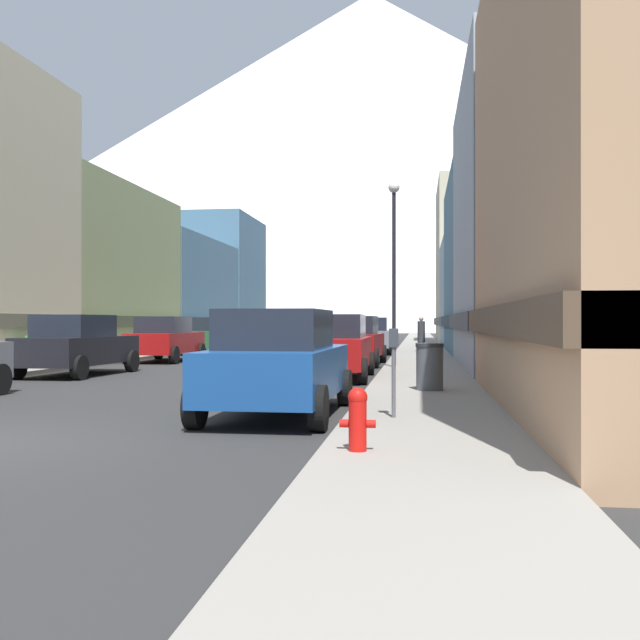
{
  "coord_description": "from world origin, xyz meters",
  "views": [
    {
      "loc": [
        6.12,
        -8.46,
        1.58
      ],
      "look_at": [
        0.34,
        34.02,
        1.68
      ],
      "focal_mm": 40.76,
      "sensor_mm": 36.0,
      "label": 1
    }
  ],
  "objects_px": {
    "car_right_2": "(354,340)",
    "car_driving_0": "(328,330)",
    "car_right_1": "(334,346)",
    "pedestrian_0": "(421,335)",
    "parking_meter_near": "(394,360)",
    "fire_hydrant_near": "(358,417)",
    "potted_plant_0": "(32,346)",
    "car_driving_1": "(362,330)",
    "pedestrian_1": "(72,340)",
    "car_left_2": "(165,339)",
    "streetlamp_right": "(394,246)",
    "car_right_0": "(278,363)",
    "car_left_3": "(212,336)",
    "car_left_1": "(77,345)",
    "trash_bin_right": "(430,366)",
    "car_right_3": "(371,335)"
  },
  "relations": [
    {
      "from": "car_right_2",
      "to": "car_driving_0",
      "type": "distance_m",
      "value": 35.85
    },
    {
      "from": "car_right_1",
      "to": "pedestrian_0",
      "type": "height_order",
      "value": "pedestrian_0"
    },
    {
      "from": "parking_meter_near",
      "to": "fire_hydrant_near",
      "type": "bearing_deg",
      "value": -95.98
    },
    {
      "from": "fire_hydrant_near",
      "to": "potted_plant_0",
      "type": "height_order",
      "value": "potted_plant_0"
    },
    {
      "from": "car_driving_1",
      "to": "pedestrian_1",
      "type": "bearing_deg",
      "value": -103.13
    },
    {
      "from": "car_left_2",
      "to": "potted_plant_0",
      "type": "relative_size",
      "value": 4.42
    },
    {
      "from": "car_driving_1",
      "to": "fire_hydrant_near",
      "type": "relative_size",
      "value": 6.25
    },
    {
      "from": "car_right_2",
      "to": "streetlamp_right",
      "type": "xyz_separation_m",
      "value": [
        1.55,
        -3.22,
        3.09
      ]
    },
    {
      "from": "car_right_0",
      "to": "pedestrian_0",
      "type": "bearing_deg",
      "value": 84.0
    },
    {
      "from": "car_left_3",
      "to": "car_right_0",
      "type": "distance_m",
      "value": 23.43
    },
    {
      "from": "car_right_0",
      "to": "car_left_1",
      "type": "bearing_deg",
      "value": 132.77
    },
    {
      "from": "car_left_1",
      "to": "car_left_2",
      "type": "xyz_separation_m",
      "value": [
        0.0,
        7.45,
        0.0
      ]
    },
    {
      "from": "car_left_1",
      "to": "streetlamp_right",
      "type": "bearing_deg",
      "value": 17.52
    },
    {
      "from": "streetlamp_right",
      "to": "potted_plant_0",
      "type": "bearing_deg",
      "value": 178.86
    },
    {
      "from": "car_right_2",
      "to": "pedestrian_1",
      "type": "xyz_separation_m",
      "value": [
        -10.05,
        -1.53,
        0.02
      ]
    },
    {
      "from": "car_left_1",
      "to": "streetlamp_right",
      "type": "height_order",
      "value": "streetlamp_right"
    },
    {
      "from": "car_left_1",
      "to": "fire_hydrant_near",
      "type": "height_order",
      "value": "car_left_1"
    },
    {
      "from": "car_right_1",
      "to": "parking_meter_near",
      "type": "height_order",
      "value": "car_right_1"
    },
    {
      "from": "car_right_2",
      "to": "trash_bin_right",
      "type": "bearing_deg",
      "value": -76.81
    },
    {
      "from": "car_right_1",
      "to": "streetlamp_right",
      "type": "height_order",
      "value": "streetlamp_right"
    },
    {
      "from": "fire_hydrant_near",
      "to": "trash_bin_right",
      "type": "relative_size",
      "value": 0.72
    },
    {
      "from": "car_left_3",
      "to": "parking_meter_near",
      "type": "height_order",
      "value": "car_left_3"
    },
    {
      "from": "car_driving_1",
      "to": "trash_bin_right",
      "type": "height_order",
      "value": "car_driving_1"
    },
    {
      "from": "car_left_3",
      "to": "pedestrian_1",
      "type": "xyz_separation_m",
      "value": [
        -2.45,
        -9.36,
        0.02
      ]
    },
    {
      "from": "car_left_1",
      "to": "trash_bin_right",
      "type": "relative_size",
      "value": 4.56
    },
    {
      "from": "car_right_1",
      "to": "fire_hydrant_near",
      "type": "bearing_deg",
      "value": -82.06
    },
    {
      "from": "car_right_3",
      "to": "pedestrian_1",
      "type": "relative_size",
      "value": 2.66
    },
    {
      "from": "car_left_1",
      "to": "pedestrian_1",
      "type": "bearing_deg",
      "value": 118.11
    },
    {
      "from": "streetlamp_right",
      "to": "car_left_3",
      "type": "bearing_deg",
      "value": 129.62
    },
    {
      "from": "parking_meter_near",
      "to": "trash_bin_right",
      "type": "distance_m",
      "value": 4.52
    },
    {
      "from": "car_driving_1",
      "to": "parking_meter_near",
      "type": "relative_size",
      "value": 3.31
    },
    {
      "from": "car_left_3",
      "to": "car_right_2",
      "type": "xyz_separation_m",
      "value": [
        7.6,
        -7.83,
        0.0
      ]
    },
    {
      "from": "car_left_2",
      "to": "car_right_2",
      "type": "height_order",
      "value": "same"
    },
    {
      "from": "car_left_1",
      "to": "fire_hydrant_near",
      "type": "relative_size",
      "value": 6.35
    },
    {
      "from": "car_left_2",
      "to": "car_right_0",
      "type": "relative_size",
      "value": 1.0
    },
    {
      "from": "car_left_3",
      "to": "pedestrian_0",
      "type": "xyz_separation_m",
      "value": [
        10.05,
        1.16,
        0.03
      ]
    },
    {
      "from": "car_right_2",
      "to": "car_right_1",
      "type": "bearing_deg",
      "value": -89.99
    },
    {
      "from": "car_right_3",
      "to": "pedestrian_1",
      "type": "distance_m",
      "value": 14.84
    },
    {
      "from": "parking_meter_near",
      "to": "pedestrian_0",
      "type": "distance_m",
      "value": 24.35
    },
    {
      "from": "trash_bin_right",
      "to": "car_left_1",
      "type": "bearing_deg",
      "value": 154.82
    },
    {
      "from": "car_right_2",
      "to": "car_driving_1",
      "type": "bearing_deg",
      "value": 93.92
    },
    {
      "from": "car_right_3",
      "to": "fire_hydrant_near",
      "type": "relative_size",
      "value": 6.3
    },
    {
      "from": "car_right_3",
      "to": "car_right_1",
      "type": "bearing_deg",
      "value": -90.01
    },
    {
      "from": "car_right_0",
      "to": "streetlamp_right",
      "type": "distance_m",
      "value": 11.63
    },
    {
      "from": "car_left_1",
      "to": "streetlamp_right",
      "type": "relative_size",
      "value": 0.76
    },
    {
      "from": "car_left_1",
      "to": "car_left_3",
      "type": "xyz_separation_m",
      "value": [
        0.0,
        13.94,
        0.0
      ]
    },
    {
      "from": "car_left_2",
      "to": "car_driving_0",
      "type": "relative_size",
      "value": 1.0
    },
    {
      "from": "potted_plant_0",
      "to": "car_left_3",
      "type": "bearing_deg",
      "value": 73.5
    },
    {
      "from": "car_right_3",
      "to": "streetlamp_right",
      "type": "height_order",
      "value": "streetlamp_right"
    },
    {
      "from": "car_right_3",
      "to": "trash_bin_right",
      "type": "relative_size",
      "value": 4.52
    }
  ]
}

